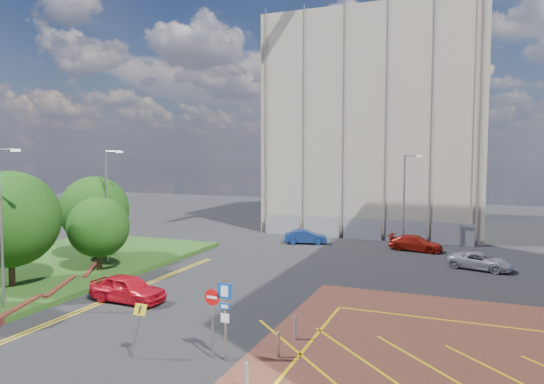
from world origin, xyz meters
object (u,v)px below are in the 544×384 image
Objects in this scene: tree_b at (10,219)px; car_red_back at (416,243)px; tree_d at (95,210)px; lamp_left_far at (108,202)px; lamp_back at (405,196)px; car_silver_back at (480,261)px; car_blue_back at (306,237)px; sign_cluster at (220,311)px; car_red_left at (128,288)px; tree_c at (99,227)px; lamp_left_near at (2,221)px; warning_sign at (138,324)px.

car_red_back is (20.70, 21.22, -3.60)m from tree_b.
lamp_left_far is (2.08, -1.00, 0.79)m from tree_d.
car_silver_back is (5.94, -6.99, -3.78)m from lamp_back.
car_blue_back is 9.45m from car_red_back.
lamp_back is 2.50× the size of sign_cluster.
tree_d reaches higher than car_red_left.
sign_cluster is at bearing -14.26° from tree_b.
tree_c is 0.61× the size of lamp_left_near.
tree_b is 3.00× the size of warning_sign.
tree_b is 1.79× the size of car_blue_back.
warning_sign is 0.54× the size of car_silver_back.
car_red_back is at bearing 35.92° from lamp_left_far.
lamp_left_far is 1.85× the size of car_red_left.
tree_d is 11.76m from lamp_left_near.
car_blue_back is (11.26, 20.90, -3.61)m from tree_b.
lamp_left_near is 10.20m from lamp_left_far.
lamp_back is (18.50, 16.00, -0.30)m from lamp_left_far.
tree_d reaches higher than car_red_back.
car_red_left is at bearing 131.12° from warning_sign.
sign_cluster is 0.73× the size of car_red_back.
sign_cluster is at bearing -97.97° from lamp_back.
lamp_left_near is at bearing 175.44° from sign_cluster.
lamp_left_far is 2.12× the size of car_blue_back.
warning_sign is at bearing -103.54° from lamp_back.
car_red_left is at bearing 40.05° from lamp_left_near.
car_red_left is at bearing 6.06° from tree_b.
lamp_left_near is 1.83× the size of car_red_back.
tree_c is at bearing 146.84° from sign_cluster.
lamp_back is at bearing 49.59° from tree_b.
car_blue_back is at bearing 53.79° from lamp_left_far.
lamp_left_far is at bearing 81.23° from tree_b.
tree_d is at bearing 122.84° from car_silver_back.
tree_c is 1.14× the size of car_red_left.
car_red_back is at bearing -57.74° from lamp_back.
car_red_left is 0.99× the size of car_red_back.
tree_d reaches higher than car_blue_back.
tree_d is 1.39× the size of car_red_back.
tree_b reaches higher than car_silver_back.
tree_b is at bearing 158.12° from warning_sign.
car_silver_back is (9.73, 20.02, -1.37)m from sign_cluster.
car_red_back reaches higher than car_blue_back.
tree_b reaches higher than car_red_back.
lamp_left_near is at bearing 146.31° from car_silver_back.
tree_d is 0.76× the size of lamp_left_near.
car_silver_back is at bearing -47.15° from car_red_left.
lamp_left_near is 30.80m from lamp_back.
sign_cluster is at bearing 173.50° from car_blue_back.
tree_d is at bearing 136.40° from warning_sign.
car_blue_back is 15.08m from car_silver_back.
warning_sign is at bearing -43.19° from tree_c.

